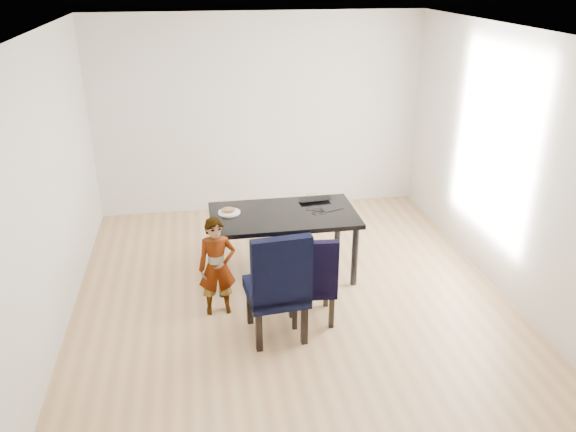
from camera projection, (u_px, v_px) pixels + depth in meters
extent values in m
cube|color=tan|center=(291.00, 297.00, 5.98)|extent=(4.50, 5.00, 0.01)
cube|color=white|center=(292.00, 31.00, 4.87)|extent=(4.50, 5.00, 0.01)
cube|color=silver|center=(260.00, 115.00, 7.68)|extent=(4.50, 0.01, 2.70)
cube|color=white|center=(369.00, 328.00, 3.17)|extent=(4.50, 0.01, 2.70)
cube|color=white|center=(47.00, 192.00, 5.08)|extent=(0.01, 5.00, 2.70)
cube|color=silver|center=(507.00, 164.00, 5.77)|extent=(0.01, 5.00, 2.70)
cube|color=black|center=(283.00, 244.00, 6.27)|extent=(1.60, 0.90, 0.75)
cube|color=black|center=(276.00, 282.00, 5.16)|extent=(0.58, 0.60, 1.12)
cube|color=black|center=(311.00, 276.00, 5.44)|extent=(0.49, 0.51, 0.94)
imported|color=orange|center=(217.00, 267.00, 5.51)|extent=(0.38, 0.26, 1.03)
cylinder|color=silver|center=(229.00, 212.00, 6.13)|extent=(0.31, 0.31, 0.01)
ellipsoid|color=#9C6637|center=(228.00, 210.00, 6.10)|extent=(0.17, 0.10, 0.06)
imported|color=black|center=(313.00, 198.00, 6.48)|extent=(0.38, 0.27, 0.03)
torus|color=black|center=(319.00, 212.00, 6.13)|extent=(0.16, 0.16, 0.01)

